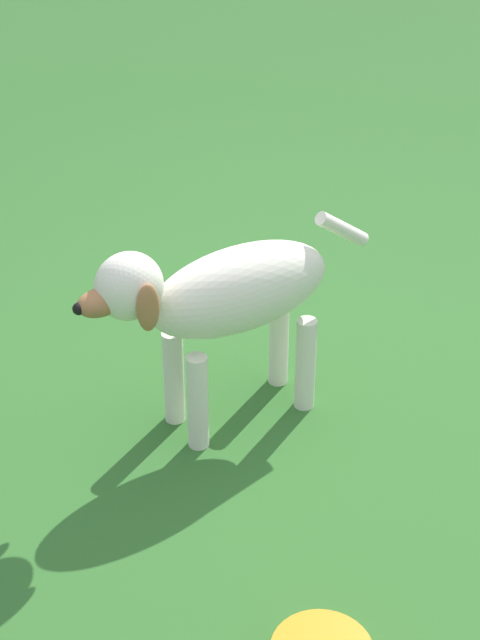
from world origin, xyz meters
TOP-DOWN VIEW (x-y plane):
  - ground at (0.00, 0.00)m, footprint 14.00×14.00m
  - dog at (-0.01, 0.29)m, footprint 0.41×0.85m

SIDE VIEW (x-z plane):
  - ground at x=0.00m, z-range 0.00..0.00m
  - dog at x=-0.01m, z-range 0.10..0.70m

